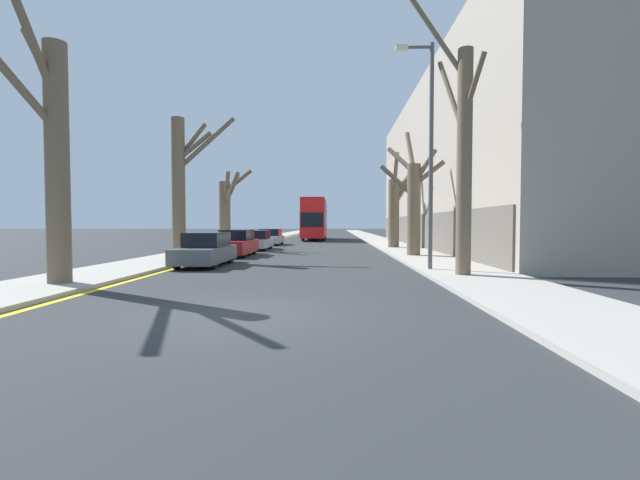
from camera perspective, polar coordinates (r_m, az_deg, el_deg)
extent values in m
plane|color=#2B2D30|center=(8.71, -10.01, -9.70)|extent=(300.00, 300.00, 0.00)
cube|color=#A39E93|center=(58.94, -5.94, 0.46)|extent=(3.13, 120.00, 0.12)
cube|color=#A39E93|center=(58.55, 6.58, 0.45)|extent=(3.13, 120.00, 0.12)
cube|color=#9E9384|center=(35.50, 20.67, 9.08)|extent=(10.00, 37.75, 12.30)
cube|color=#5E584F|center=(33.98, 12.51, 1.16)|extent=(0.12, 37.00, 2.46)
cube|color=yellow|center=(58.72, -4.25, 0.41)|extent=(0.24, 120.00, 0.01)
cylinder|color=brown|center=(14.23, -31.62, 8.43)|extent=(0.63, 0.63, 6.84)
cylinder|color=brown|center=(15.64, -33.31, 19.48)|extent=(1.73, 1.14, 2.21)
cylinder|color=brown|center=(14.09, -36.57, 17.93)|extent=(1.40, 2.54, 2.75)
cylinder|color=brown|center=(14.52, -34.08, 21.30)|extent=(0.63, 1.57, 2.90)
cylinder|color=brown|center=(22.28, -18.36, 6.44)|extent=(0.65, 0.65, 6.98)
cylinder|color=brown|center=(22.39, -16.42, 11.92)|extent=(1.74, 0.46, 1.52)
cylinder|color=brown|center=(22.35, -14.95, 12.31)|extent=(2.85, 0.68, 2.72)
cylinder|color=brown|center=(22.67, -16.74, 12.47)|extent=(1.44, 0.88, 1.96)
cylinder|color=brown|center=(30.04, -12.58, 3.16)|extent=(0.77, 0.77, 4.68)
cylinder|color=brown|center=(29.84, -10.92, 7.69)|extent=(2.07, 0.52, 1.63)
cylinder|color=brown|center=(29.51, -12.36, 6.62)|extent=(0.90, 1.46, 2.41)
cylinder|color=brown|center=(28.90, -11.78, 6.53)|extent=(1.74, 2.44, 2.18)
cylinder|color=brown|center=(30.38, -11.74, 6.46)|extent=(1.12, 1.09, 2.18)
cylinder|color=brown|center=(14.94, 18.68, 9.53)|extent=(0.49, 0.49, 7.46)
cylinder|color=brown|center=(15.05, 19.89, 18.93)|extent=(0.49, 1.14, 1.74)
cylinder|color=brown|center=(16.19, 17.14, 17.69)|extent=(0.61, 1.92, 3.08)
cylinder|color=brown|center=(16.14, 15.26, 24.83)|extent=(1.95, 0.81, 3.12)
cylinder|color=brown|center=(23.43, 12.39, 3.82)|extent=(0.71, 0.71, 4.98)
cylinder|color=brown|center=(24.43, 11.97, 11.35)|extent=(0.42, 1.68, 2.51)
cylinder|color=brown|center=(24.23, 10.78, 10.37)|extent=(1.46, 1.61, 1.67)
cylinder|color=brown|center=(23.88, 10.30, 7.73)|extent=(1.88, 1.25, 1.89)
cylinder|color=brown|center=(23.37, 14.30, 8.59)|extent=(1.65, 0.98, 1.33)
cylinder|color=brown|center=(23.47, 13.77, 9.46)|extent=(1.30, 0.81, 1.85)
cylinder|color=brown|center=(31.23, 9.80, 3.41)|extent=(0.78, 0.78, 4.98)
cylinder|color=brown|center=(31.76, 11.55, 7.97)|extent=(2.20, 0.75, 1.82)
cylinder|color=brown|center=(31.67, 12.32, 8.00)|extent=(2.96, 0.42, 2.52)
cylinder|color=brown|center=(31.87, 11.26, 7.80)|extent=(2.00, 1.08, 2.40)
cylinder|color=brown|center=(31.44, 10.74, 6.06)|extent=(1.31, 0.44, 1.96)
cylinder|color=brown|center=(30.27, 10.03, 8.83)|extent=(0.39, 2.54, 2.50)
cube|color=red|center=(48.10, -0.69, 2.02)|extent=(2.47, 11.73, 2.66)
cube|color=red|center=(48.14, -0.69, 4.41)|extent=(2.42, 11.49, 1.35)
cube|color=#B11515|center=(48.17, -0.69, 5.28)|extent=(2.42, 11.49, 0.12)
cube|color=black|center=(48.10, -0.69, 2.64)|extent=(2.50, 10.32, 1.38)
cube|color=black|center=(48.14, -0.69, 4.49)|extent=(2.50, 10.32, 1.02)
cube|color=black|center=(42.27, -1.07, 2.71)|extent=(2.22, 0.06, 1.45)
cylinder|color=black|center=(44.68, -2.27, 0.48)|extent=(0.30, 0.96, 0.96)
cylinder|color=black|center=(44.57, 0.46, 0.47)|extent=(0.30, 0.96, 0.96)
cylinder|color=black|center=(51.46, -1.70, 0.70)|extent=(0.30, 0.96, 0.96)
cylinder|color=black|center=(51.36, 0.67, 0.69)|extent=(0.30, 0.96, 0.96)
cube|color=#4C5156|center=(18.84, -15.04, -1.85)|extent=(1.70, 4.37, 0.62)
cube|color=black|center=(19.06, -14.83, 0.06)|extent=(1.50, 2.27, 0.61)
cylinder|color=black|center=(17.86, -18.55, -2.62)|extent=(0.20, 0.66, 0.66)
cylinder|color=black|center=(17.39, -13.97, -2.70)|extent=(0.20, 0.66, 0.66)
cylinder|color=black|center=(20.33, -15.95, -2.03)|extent=(0.20, 0.66, 0.66)
cylinder|color=black|center=(19.92, -11.88, -2.08)|extent=(0.20, 0.66, 0.66)
cube|color=maroon|center=(24.28, -11.12, -0.85)|extent=(1.71, 4.55, 0.70)
cube|color=black|center=(24.53, -10.99, 0.67)|extent=(1.51, 2.37, 0.58)
cylinder|color=black|center=(23.16, -13.69, -1.53)|extent=(0.20, 0.64, 0.64)
cylinder|color=black|center=(22.80, -10.08, -1.56)|extent=(0.20, 0.64, 0.64)
cylinder|color=black|center=(25.80, -12.04, -1.15)|extent=(0.20, 0.64, 0.64)
cylinder|color=black|center=(25.48, -8.78, -1.17)|extent=(0.20, 0.64, 0.64)
cube|color=#9EA3AD|center=(29.96, -8.59, -0.41)|extent=(1.89, 4.46, 0.56)
cube|color=black|center=(30.20, -8.50, 0.71)|extent=(1.67, 2.32, 0.60)
cylinder|color=black|center=(28.82, -10.72, -0.84)|extent=(0.20, 0.60, 0.60)
cylinder|color=black|center=(28.50, -7.44, -0.85)|extent=(0.20, 0.60, 0.60)
cylinder|color=black|center=(31.44, -9.64, -0.58)|extent=(0.20, 0.60, 0.60)
cylinder|color=black|center=(31.14, -6.62, -0.59)|extent=(0.20, 0.60, 0.60)
cube|color=#9EA3AD|center=(36.73, -6.61, 0.09)|extent=(1.84, 4.44, 0.58)
cube|color=black|center=(36.97, -6.55, 1.02)|extent=(1.62, 2.31, 0.60)
cylinder|color=black|center=(35.55, -8.22, -0.26)|extent=(0.20, 0.61, 0.61)
cylinder|color=black|center=(35.30, -5.64, -0.26)|extent=(0.20, 0.61, 0.61)
cylinder|color=black|center=(38.17, -7.51, -0.09)|extent=(0.20, 0.61, 0.61)
cylinder|color=black|center=(37.94, -5.10, -0.09)|extent=(0.20, 0.61, 0.61)
cylinder|color=#4C4F54|center=(16.50, 14.59, 10.47)|extent=(0.16, 0.16, 8.38)
cylinder|color=#4C4F54|center=(17.45, 12.80, 23.78)|extent=(1.10, 0.11, 0.11)
cube|color=beige|center=(17.37, 10.85, 23.91)|extent=(0.44, 0.20, 0.16)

